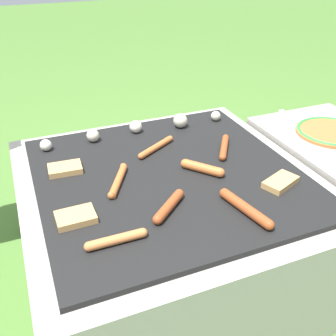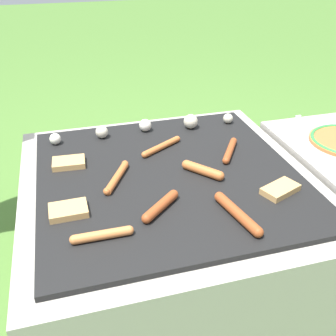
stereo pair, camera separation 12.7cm
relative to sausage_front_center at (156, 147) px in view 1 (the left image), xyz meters
The scene contains 16 objects.
ground_plane 0.47m from the sausage_front_center, 97.55° to the right, with size 14.00×14.00×0.00m, color #47702D.
grill 0.28m from the sausage_front_center, 97.55° to the right, with size 0.95×0.95×0.42m.
side_ledge 0.74m from the sausage_front_center, 13.84° to the right, with size 0.44×0.58×0.42m.
sausage_front_center is the anchor object (origin of this frame).
sausage_back_right 0.25m from the sausage_front_center, 139.46° to the right, with size 0.10×0.17×0.02m.
sausage_front_left 0.45m from the sausage_front_center, 77.48° to the right, with size 0.07×0.20×0.03m.
sausage_mid_right 0.22m from the sausage_front_center, 67.35° to the right, with size 0.11×0.13×0.03m.
sausage_mid_left 0.37m from the sausage_front_center, 105.16° to the right, with size 0.13×0.12×0.03m.
sausage_back_left 0.25m from the sausage_front_center, 22.95° to the right, with size 0.11×0.15×0.02m.
sausage_front_right 0.51m from the sausage_front_center, 122.13° to the right, with size 0.17×0.03×0.02m.
bread_slice_left 0.33m from the sausage_front_center, behind, with size 0.11×0.08×0.02m.
bread_slice_right 0.46m from the sausage_front_center, 139.35° to the right, with size 0.11×0.08×0.02m.
bread_slice_center 0.46m from the sausage_front_center, 52.86° to the right, with size 0.13×0.10×0.02m.
mushroom_row 0.15m from the sausage_front_center, 89.86° to the left, with size 0.73×0.07×0.06m.
plate_colorful 0.70m from the sausage_front_center, 11.25° to the right, with size 0.27×0.27×0.02m.
fork_utensil 0.63m from the sausage_front_center, ahead, with size 0.03×0.18×0.01m.
Camera 1 is at (-0.41, -1.01, 1.10)m, focal length 42.00 mm.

